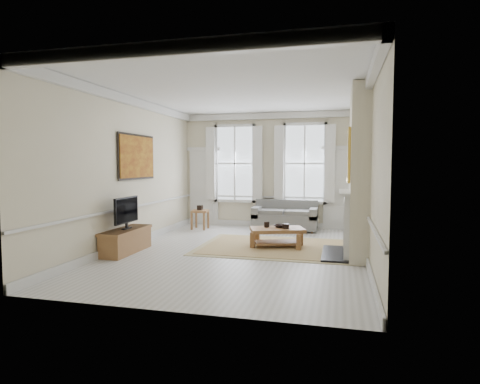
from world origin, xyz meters
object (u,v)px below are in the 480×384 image
(sofa, at_px, (285,218))
(tv_stand, at_px, (126,241))
(coffee_table, at_px, (277,231))
(side_table, at_px, (200,214))

(sofa, distance_m, tv_stand, 4.74)
(coffee_table, bearing_deg, tv_stand, -175.95)
(sofa, relative_size, side_table, 3.26)
(tv_stand, bearing_deg, sofa, 52.31)
(side_table, height_order, tv_stand, side_table)
(coffee_table, xyz_separation_m, tv_stand, (-3.04, -1.30, -0.11))
(side_table, relative_size, coffee_table, 0.41)
(side_table, relative_size, tv_stand, 0.39)
(sofa, bearing_deg, side_table, -169.47)
(side_table, height_order, coffee_table, side_table)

